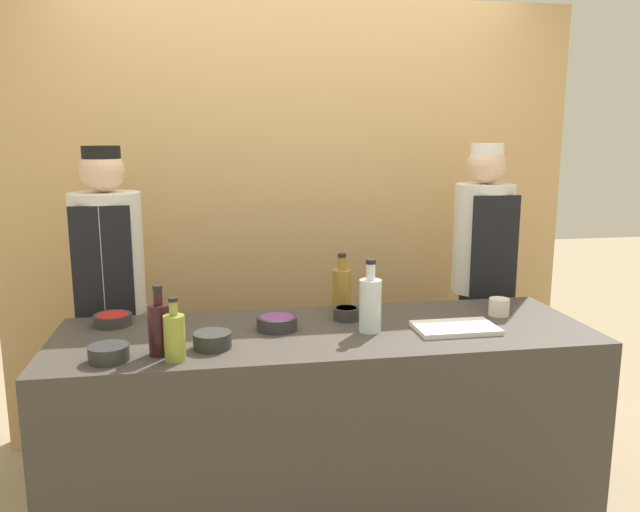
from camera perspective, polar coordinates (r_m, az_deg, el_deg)
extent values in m
cube|color=tan|center=(3.50, -2.54, 2.97)|extent=(3.11, 0.18, 2.40)
cube|color=#3D3833|center=(2.72, 0.53, -15.93)|extent=(2.17, 0.71, 0.91)
cylinder|color=#2D2D2D|center=(2.69, 2.43, -5.28)|extent=(0.11, 0.11, 0.05)
cylinder|color=yellow|center=(2.68, 2.43, -4.90)|extent=(0.09, 0.09, 0.02)
cylinder|color=#2D2D2D|center=(2.75, -18.42, -5.54)|extent=(0.16, 0.16, 0.05)
cylinder|color=red|center=(2.75, -18.44, -5.22)|extent=(0.13, 0.13, 0.01)
cylinder|color=#2D2D2D|center=(2.33, -18.74, -8.41)|extent=(0.14, 0.14, 0.06)
cylinder|color=green|center=(2.32, -18.77, -7.95)|extent=(0.12, 0.12, 0.02)
cylinder|color=#2D2D2D|center=(2.56, -3.96, -6.12)|extent=(0.17, 0.17, 0.05)
cylinder|color=#703384|center=(2.55, -3.96, -5.71)|extent=(0.14, 0.14, 0.02)
cylinder|color=#2D2D2D|center=(2.37, -9.81, -7.60)|extent=(0.14, 0.14, 0.06)
cylinder|color=silver|center=(2.36, -9.83, -7.12)|extent=(0.12, 0.12, 0.02)
cube|color=white|center=(2.60, 12.27, -6.44)|extent=(0.33, 0.20, 0.02)
cylinder|color=olive|center=(2.25, -13.15, -7.32)|extent=(0.07, 0.07, 0.16)
cylinder|color=olive|center=(2.22, -13.27, -4.69)|extent=(0.03, 0.03, 0.05)
cylinder|color=black|center=(2.21, -13.31, -3.90)|extent=(0.03, 0.03, 0.01)
cylinder|color=olive|center=(2.80, 2.00, -3.17)|extent=(0.09, 0.09, 0.19)
cylinder|color=olive|center=(2.77, 2.02, -0.69)|extent=(0.03, 0.03, 0.06)
cylinder|color=black|center=(2.76, 2.02, 0.06)|extent=(0.04, 0.04, 0.02)
cylinder|color=black|center=(2.32, -14.46, -6.54)|extent=(0.08, 0.08, 0.18)
cylinder|color=black|center=(2.29, -14.61, -3.66)|extent=(0.03, 0.03, 0.06)
cylinder|color=black|center=(2.28, -14.65, -2.79)|extent=(0.04, 0.04, 0.02)
cylinder|color=silver|center=(2.51, 4.61, -4.56)|extent=(0.09, 0.09, 0.21)
cylinder|color=silver|center=(2.48, 4.66, -1.45)|extent=(0.04, 0.04, 0.07)
cylinder|color=black|center=(2.47, 4.68, -0.51)|extent=(0.04, 0.04, 0.02)
cylinder|color=silver|center=(2.85, 16.06, -4.50)|extent=(0.09, 0.09, 0.08)
cylinder|color=#28282D|center=(3.26, -18.06, -12.16)|extent=(0.23, 0.23, 0.87)
cylinder|color=silver|center=(3.06, -18.85, 0.27)|extent=(0.33, 0.33, 0.56)
cube|color=black|center=(2.92, -19.28, -0.71)|extent=(0.26, 0.02, 0.52)
sphere|color=beige|center=(3.02, -19.29, 7.40)|extent=(0.20, 0.20, 0.20)
cylinder|color=black|center=(3.02, -19.38, 8.82)|extent=(0.17, 0.17, 0.07)
cylinder|color=#28282D|center=(3.50, 14.09, -10.18)|extent=(0.22, 0.22, 0.89)
cylinder|color=silver|center=(3.31, 14.66, 1.57)|extent=(0.30, 0.30, 0.56)
cube|color=black|center=(3.19, 15.69, 0.76)|extent=(0.24, 0.02, 0.51)
sphere|color=beige|center=(3.28, 14.98, 8.07)|extent=(0.19, 0.19, 0.19)
cylinder|color=white|center=(3.27, 15.04, 9.34)|extent=(0.16, 0.16, 0.07)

